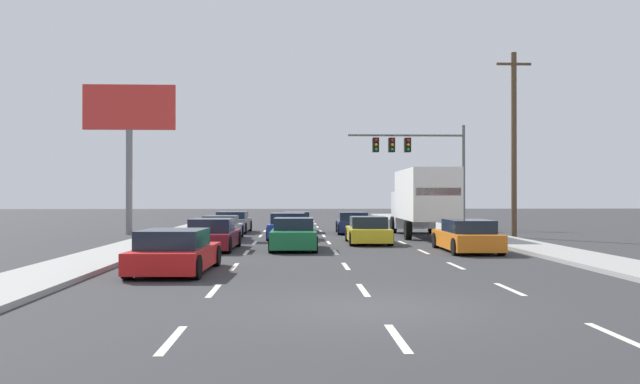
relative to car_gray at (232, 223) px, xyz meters
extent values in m
plane|color=#333335|center=(5.23, -0.86, -0.58)|extent=(140.00, 140.00, 0.00)
cube|color=#9E9E99|center=(13.34, -5.86, -0.51)|extent=(2.32, 80.00, 0.14)
cube|color=#9E9E99|center=(-2.88, -5.86, -0.51)|extent=(2.32, 80.00, 0.14)
cube|color=silver|center=(1.83, -28.44, -0.58)|extent=(0.14, 2.00, 0.01)
cube|color=silver|center=(1.83, -23.44, -0.58)|extent=(0.14, 2.00, 0.01)
cube|color=silver|center=(1.83, -18.44, -0.58)|extent=(0.14, 2.00, 0.01)
cube|color=silver|center=(1.83, -13.44, -0.58)|extent=(0.14, 2.00, 0.01)
cube|color=silver|center=(1.83, -8.44, -0.58)|extent=(0.14, 2.00, 0.01)
cube|color=silver|center=(1.83, -3.44, -0.58)|extent=(0.14, 2.00, 0.01)
cube|color=silver|center=(1.83, 1.56, -0.58)|extent=(0.14, 2.00, 0.01)
cube|color=silver|center=(1.83, 6.56, -0.58)|extent=(0.14, 2.00, 0.01)
cube|color=silver|center=(1.83, 11.56, -0.58)|extent=(0.14, 2.00, 0.01)
cube|color=silver|center=(1.83, 16.56, -0.58)|extent=(0.14, 2.00, 0.01)
cube|color=silver|center=(1.83, 21.56, -0.58)|extent=(0.14, 2.00, 0.01)
cube|color=silver|center=(1.83, 26.56, -0.58)|extent=(0.14, 2.00, 0.01)
cube|color=silver|center=(5.23, -28.44, -0.58)|extent=(0.14, 2.00, 0.01)
cube|color=silver|center=(5.23, -23.44, -0.58)|extent=(0.14, 2.00, 0.01)
cube|color=silver|center=(5.23, -18.44, -0.58)|extent=(0.14, 2.00, 0.01)
cube|color=silver|center=(5.23, -13.44, -0.58)|extent=(0.14, 2.00, 0.01)
cube|color=silver|center=(5.23, -8.44, -0.58)|extent=(0.14, 2.00, 0.01)
cube|color=silver|center=(5.23, -3.44, -0.58)|extent=(0.14, 2.00, 0.01)
cube|color=silver|center=(5.23, 1.56, -0.58)|extent=(0.14, 2.00, 0.01)
cube|color=silver|center=(5.23, 6.56, -0.58)|extent=(0.14, 2.00, 0.01)
cube|color=silver|center=(5.23, 11.56, -0.58)|extent=(0.14, 2.00, 0.01)
cube|color=silver|center=(5.23, 16.56, -0.58)|extent=(0.14, 2.00, 0.01)
cube|color=silver|center=(5.23, 21.56, -0.58)|extent=(0.14, 2.00, 0.01)
cube|color=silver|center=(5.23, 26.56, -0.58)|extent=(0.14, 2.00, 0.01)
cube|color=silver|center=(8.63, -28.44, -0.58)|extent=(0.14, 2.00, 0.01)
cube|color=silver|center=(8.63, -23.44, -0.58)|extent=(0.14, 2.00, 0.01)
cube|color=silver|center=(8.63, -18.44, -0.58)|extent=(0.14, 2.00, 0.01)
cube|color=silver|center=(8.63, -13.44, -0.58)|extent=(0.14, 2.00, 0.01)
cube|color=silver|center=(8.63, -8.44, -0.58)|extent=(0.14, 2.00, 0.01)
cube|color=silver|center=(8.63, -3.44, -0.58)|extent=(0.14, 2.00, 0.01)
cube|color=silver|center=(8.63, 1.56, -0.58)|extent=(0.14, 2.00, 0.01)
cube|color=silver|center=(8.63, 6.56, -0.58)|extent=(0.14, 2.00, 0.01)
cube|color=silver|center=(8.63, 11.56, -0.58)|extent=(0.14, 2.00, 0.01)
cube|color=silver|center=(8.63, 16.56, -0.58)|extent=(0.14, 2.00, 0.01)
cube|color=silver|center=(8.63, 21.56, -0.58)|extent=(0.14, 2.00, 0.01)
cube|color=silver|center=(8.63, 26.56, -0.58)|extent=(0.14, 2.00, 0.01)
cube|color=slate|center=(0.00, 0.00, -0.10)|extent=(1.99, 4.18, 0.68)
cube|color=#192333|center=(0.00, 0.02, 0.44)|extent=(1.71, 2.11, 0.41)
cylinder|color=black|center=(-0.83, 1.53, -0.26)|extent=(0.24, 0.65, 0.64)
cylinder|color=black|center=(0.92, 1.48, -0.26)|extent=(0.24, 0.65, 0.64)
cylinder|color=black|center=(-0.92, -1.49, -0.26)|extent=(0.24, 0.65, 0.64)
cylinder|color=black|center=(0.83, -1.54, -0.26)|extent=(0.24, 0.65, 0.64)
cube|color=#B7BABF|center=(0.03, -6.19, -0.15)|extent=(1.83, 4.64, 0.59)
cube|color=#192333|center=(0.03, -6.25, 0.37)|extent=(1.58, 2.03, 0.45)
cylinder|color=black|center=(-0.77, -4.42, -0.26)|extent=(0.23, 0.64, 0.64)
cylinder|color=black|center=(0.88, -4.45, -0.26)|extent=(0.23, 0.64, 0.64)
cylinder|color=black|center=(-0.82, -7.94, -0.26)|extent=(0.23, 0.64, 0.64)
cylinder|color=black|center=(0.83, -7.96, -0.26)|extent=(0.23, 0.64, 0.64)
cube|color=maroon|center=(0.37, -12.20, -0.15)|extent=(1.90, 4.49, 0.59)
cube|color=#192333|center=(0.37, -12.29, 0.41)|extent=(1.64, 2.04, 0.53)
cylinder|color=black|center=(-0.44, -10.51, -0.26)|extent=(0.23, 0.64, 0.64)
cylinder|color=black|center=(1.25, -10.54, -0.26)|extent=(0.23, 0.64, 0.64)
cylinder|color=black|center=(-0.51, -13.86, -0.26)|extent=(0.23, 0.64, 0.64)
cylinder|color=black|center=(1.18, -13.89, -0.26)|extent=(0.23, 0.64, 0.64)
cube|color=red|center=(0.31, -19.80, -0.15)|extent=(2.06, 4.36, 0.57)
cube|color=#192333|center=(0.29, -20.11, 0.39)|extent=(1.75, 2.26, 0.51)
cylinder|color=black|center=(-0.51, -18.17, -0.26)|extent=(0.25, 0.65, 0.64)
cylinder|color=black|center=(1.25, -18.25, -0.26)|extent=(0.25, 0.65, 0.64)
cylinder|color=black|center=(-0.64, -21.36, -0.26)|extent=(0.25, 0.65, 0.64)
cylinder|color=black|center=(1.13, -21.43, -0.26)|extent=(0.25, 0.65, 0.64)
cube|color=tan|center=(3.76, 0.55, -0.14)|extent=(1.88, 4.27, 0.59)
cube|color=#192333|center=(3.75, 0.24, 0.40)|extent=(1.62, 2.24, 0.48)
cylinder|color=black|center=(2.97, 2.13, -0.26)|extent=(0.24, 0.65, 0.64)
cylinder|color=black|center=(4.62, 2.09, -0.26)|extent=(0.24, 0.65, 0.64)
cylinder|color=black|center=(2.89, -0.99, -0.26)|extent=(0.24, 0.65, 0.64)
cylinder|color=black|center=(4.54, -1.04, -0.26)|extent=(0.24, 0.65, 0.64)
cube|color=#1E389E|center=(3.33, -5.61, -0.12)|extent=(1.95, 4.56, 0.65)
cube|color=#192333|center=(3.33, -5.60, 0.46)|extent=(1.69, 2.30, 0.51)
cylinder|color=black|center=(2.47, -3.88, -0.26)|extent=(0.23, 0.64, 0.64)
cylinder|color=black|center=(4.24, -3.90, -0.26)|extent=(0.23, 0.64, 0.64)
cylinder|color=black|center=(2.42, -7.31, -0.26)|extent=(0.23, 0.64, 0.64)
cylinder|color=black|center=(4.19, -7.34, -0.26)|extent=(0.23, 0.64, 0.64)
cube|color=#196B38|center=(3.63, -12.24, -0.11)|extent=(1.81, 4.26, 0.66)
cube|color=#192333|center=(3.63, -12.23, 0.46)|extent=(1.57, 1.82, 0.47)
cylinder|color=black|center=(2.83, -10.66, -0.26)|extent=(0.23, 0.64, 0.64)
cylinder|color=black|center=(4.47, -10.68, -0.26)|extent=(0.23, 0.64, 0.64)
cylinder|color=black|center=(2.79, -13.80, -0.26)|extent=(0.23, 0.64, 0.64)
cylinder|color=black|center=(4.42, -13.82, -0.26)|extent=(0.23, 0.64, 0.64)
cube|color=#141E4C|center=(7.01, -1.18, -0.13)|extent=(1.92, 4.22, 0.61)
cube|color=#192333|center=(7.01, -1.13, 0.40)|extent=(1.63, 1.87, 0.47)
cylinder|color=black|center=(6.22, 0.37, -0.26)|extent=(0.24, 0.65, 0.64)
cylinder|color=black|center=(7.90, 0.32, -0.26)|extent=(0.24, 0.65, 0.64)
cylinder|color=black|center=(6.13, -2.69, -0.26)|extent=(0.24, 0.65, 0.64)
cylinder|color=black|center=(7.80, -2.74, -0.26)|extent=(0.24, 0.65, 0.64)
cube|color=yellow|center=(6.98, -9.03, -0.15)|extent=(1.85, 4.08, 0.58)
cube|color=#192333|center=(6.97, -9.23, 0.39)|extent=(1.60, 1.77, 0.51)
cylinder|color=black|center=(6.18, -7.54, -0.26)|extent=(0.23, 0.64, 0.64)
cylinder|color=black|center=(7.83, -7.58, -0.26)|extent=(0.23, 0.64, 0.64)
cylinder|color=black|center=(6.12, -10.49, -0.26)|extent=(0.23, 0.64, 0.64)
cylinder|color=black|center=(7.78, -10.52, -0.26)|extent=(0.23, 0.64, 0.64)
cube|color=white|center=(10.37, -5.27, 1.64)|extent=(2.51, 6.88, 2.55)
cube|color=red|center=(10.28, -8.66, 1.77)|extent=(2.08, 0.10, 0.36)
cube|color=white|center=(10.50, -0.86, 0.76)|extent=(2.28, 2.08, 2.09)
cylinder|color=black|center=(9.39, -0.83, -0.10)|extent=(0.33, 0.97, 0.96)
cylinder|color=black|center=(11.61, -0.89, -0.10)|extent=(0.33, 0.97, 0.96)
cylinder|color=black|center=(9.23, -6.60, -0.10)|extent=(0.33, 0.97, 0.96)
cylinder|color=black|center=(11.44, -6.67, -0.10)|extent=(0.33, 0.97, 0.96)
cube|color=orange|center=(10.32, -13.36, -0.13)|extent=(1.84, 4.57, 0.62)
cube|color=#192333|center=(10.31, -13.68, 0.42)|extent=(1.60, 2.37, 0.48)
cylinder|color=black|center=(9.50, -11.62, -0.26)|extent=(0.23, 0.64, 0.64)
cylinder|color=black|center=(11.17, -11.64, -0.26)|extent=(0.23, 0.64, 0.64)
cylinder|color=black|center=(9.46, -15.07, -0.26)|extent=(0.23, 0.64, 0.64)
cylinder|color=black|center=(11.13, -15.09, -0.26)|extent=(0.23, 0.64, 0.64)
cylinder|color=#595B56|center=(14.97, 4.71, 2.87)|extent=(0.20, 0.20, 6.89)
cylinder|color=#595B56|center=(11.09, 4.71, 5.62)|extent=(7.76, 0.14, 0.14)
cube|color=black|center=(11.19, 4.71, 4.97)|extent=(0.40, 0.56, 0.95)
sphere|color=red|center=(11.19, 4.40, 5.27)|extent=(0.20, 0.20, 0.20)
sphere|color=orange|center=(11.19, 4.40, 4.97)|extent=(0.20, 0.20, 0.20)
sphere|color=green|center=(11.19, 4.40, 4.67)|extent=(0.20, 0.20, 0.20)
cube|color=black|center=(10.12, 4.71, 4.97)|extent=(0.40, 0.56, 0.95)
sphere|color=red|center=(10.12, 4.40, 5.27)|extent=(0.20, 0.20, 0.20)
sphere|color=orange|center=(10.12, 4.40, 4.97)|extent=(0.20, 0.20, 0.20)
sphere|color=green|center=(10.12, 4.40, 4.67)|extent=(0.20, 0.20, 0.20)
cube|color=black|center=(9.05, 4.71, 4.97)|extent=(0.40, 0.56, 0.95)
sphere|color=red|center=(9.05, 4.40, 5.27)|extent=(0.20, 0.20, 0.20)
sphere|color=orange|center=(9.05, 4.40, 4.97)|extent=(0.20, 0.20, 0.20)
sphere|color=green|center=(9.05, 4.40, 4.67)|extent=(0.20, 0.20, 0.20)
cylinder|color=brown|center=(14.99, -5.19, 4.21)|extent=(0.28, 0.28, 9.58)
cube|color=brown|center=(14.99, -5.19, 8.40)|extent=(1.80, 0.12, 0.12)
cylinder|color=slate|center=(-5.56, -1.81, 2.34)|extent=(0.36, 0.36, 5.84)
cube|color=red|center=(-5.56, -1.81, 6.52)|extent=(5.10, 0.20, 2.51)
camera|label=1|loc=(3.67, -38.22, 1.58)|focal=36.38mm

